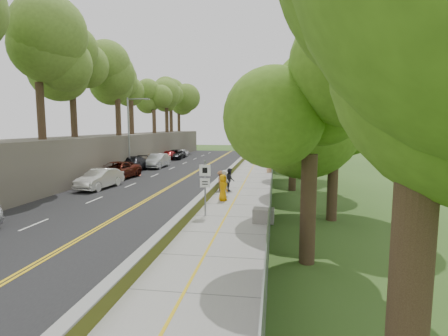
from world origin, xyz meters
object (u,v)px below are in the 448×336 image
(concrete_block, at_px, (263,215))
(person_far, at_px, (262,159))
(construction_barrel, at_px, (270,168))
(car_1, at_px, (100,179))
(painter_0, at_px, (223,188))
(car_2, at_px, (116,171))
(streetlight, at_px, (131,129))
(signpost, at_px, (205,182))

(concrete_block, relative_size, person_far, 0.65)
(construction_barrel, bearing_deg, person_far, 99.99)
(car_1, xyz_separation_m, painter_0, (10.45, -3.20, 0.11))
(car_1, xyz_separation_m, car_2, (-0.87, 4.82, 0.03))
(painter_0, height_order, person_far, painter_0)
(streetlight, relative_size, concrete_block, 7.38)
(concrete_block, bearing_deg, painter_0, 120.29)
(signpost, bearing_deg, construction_barrel, 80.30)
(concrete_block, relative_size, car_1, 0.23)
(streetlight, relative_size, car_2, 1.37)
(streetlight, xyz_separation_m, construction_barrel, (14.76, 2.00, -4.09))
(concrete_block, relative_size, painter_0, 0.61)
(streetlight, distance_m, painter_0, 18.02)
(car_2, bearing_deg, car_1, -75.68)
(painter_0, distance_m, person_far, 21.06)
(car_2, xyz_separation_m, painter_0, (11.32, -8.02, 0.09))
(construction_barrel, xyz_separation_m, painter_0, (-2.85, -15.00, 0.39))
(concrete_block, bearing_deg, car_1, 148.72)
(person_far, bearing_deg, car_1, 51.99)
(car_2, bearing_deg, signpost, -43.68)
(streetlight, distance_m, car_1, 10.62)
(construction_barrel, bearing_deg, streetlight, -172.28)
(signpost, height_order, car_1, signpost)
(construction_barrel, distance_m, car_2, 15.80)
(car_1, height_order, person_far, person_far)
(signpost, xyz_separation_m, painter_0, (0.40, 4.02, -1.02))
(construction_barrel, height_order, concrete_block, construction_barrel)
(streetlight, height_order, concrete_block, streetlight)
(streetlight, relative_size, person_far, 4.82)
(car_2, distance_m, person_far, 18.44)
(streetlight, bearing_deg, car_1, -81.51)
(painter_0, bearing_deg, car_2, 72.78)
(concrete_block, bearing_deg, streetlight, 129.54)
(painter_0, bearing_deg, car_1, 91.07)
(car_2, relative_size, painter_0, 3.28)
(car_2, distance_m, painter_0, 13.87)
(streetlight, xyz_separation_m, signpost, (11.51, -17.02, -2.68))
(signpost, height_order, person_far, signpost)
(car_1, xyz_separation_m, person_far, (12.25, 17.78, 0.06))
(signpost, bearing_deg, painter_0, 84.31)
(painter_0, bearing_deg, construction_barrel, 7.34)
(construction_barrel, height_order, car_2, car_2)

